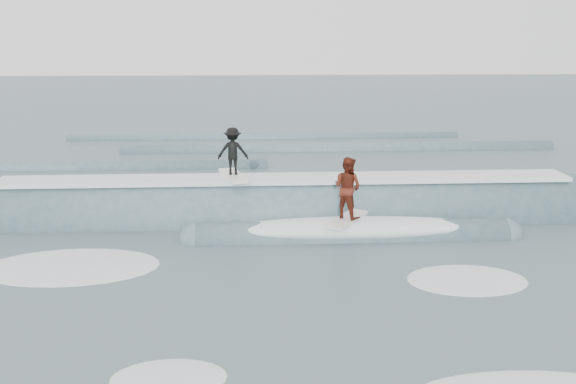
{
  "coord_description": "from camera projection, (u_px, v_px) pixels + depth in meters",
  "views": [
    {
      "loc": [
        -1.06,
        -13.94,
        5.74
      ],
      "look_at": [
        0.0,
        4.85,
        1.1
      ],
      "focal_mm": 40.0,
      "sensor_mm": 36.0,
      "label": 1
    }
  ],
  "objects": [
    {
      "name": "whitewater",
      "position": [
        245.0,
        305.0,
        13.96
      ],
      "size": [
        14.13,
        8.94,
        0.1
      ],
      "color": "white",
      "rests_on": "ground"
    },
    {
      "name": "breaking_wave",
      "position": [
        292.0,
        219.0,
        20.4
      ],
      "size": [
        23.91,
        4.07,
        2.57
      ],
      "color": "#3A5B62",
      "rests_on": "ground"
    },
    {
      "name": "far_swells",
      "position": [
        226.0,
        153.0,
        31.92
      ],
      "size": [
        36.78,
        8.65,
        0.8
      ],
      "color": "#3A5B62",
      "rests_on": "ground"
    },
    {
      "name": "surfer_black",
      "position": [
        233.0,
        154.0,
        20.02
      ],
      "size": [
        1.03,
        2.07,
        1.58
      ],
      "color": "white",
      "rests_on": "ground"
    },
    {
      "name": "ground",
      "position": [
        300.0,
        287.0,
        14.94
      ],
      "size": [
        160.0,
        160.0,
        0.0
      ],
      "primitive_type": "plane",
      "color": "#3D5459",
      "rests_on": "ground"
    },
    {
      "name": "surfer_red",
      "position": [
        347.0,
        191.0,
        18.23
      ],
      "size": [
        1.5,
        2.0,
        1.87
      ],
      "color": "silver",
      "rests_on": "ground"
    }
  ]
}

